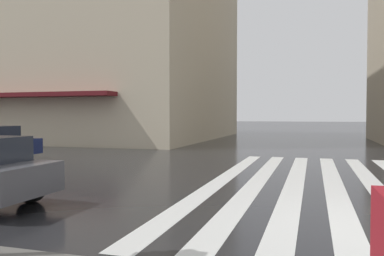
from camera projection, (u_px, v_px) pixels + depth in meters
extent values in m
cube|color=silver|center=(375.00, 186.00, 10.24)|extent=(13.00, 0.50, 0.01)
cube|color=silver|center=(334.00, 184.00, 10.53)|extent=(13.00, 0.50, 0.01)
cube|color=silver|center=(295.00, 182.00, 10.83)|extent=(13.00, 0.50, 0.01)
cube|color=silver|center=(258.00, 181.00, 11.12)|extent=(13.00, 0.50, 0.01)
cube|color=silver|center=(223.00, 179.00, 11.41)|extent=(13.00, 0.50, 0.01)
cube|color=beige|center=(95.00, 37.00, 32.77)|extent=(19.17, 20.17, 16.62)
cube|color=#591419|center=(4.00, 95.00, 23.21)|extent=(1.20, 14.12, 0.24)
cylinder|color=black|center=(26.00, 153.00, 16.19)|extent=(0.20, 0.62, 0.62)
cylinder|color=black|center=(31.00, 188.00, 8.35)|extent=(0.20, 0.62, 0.62)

